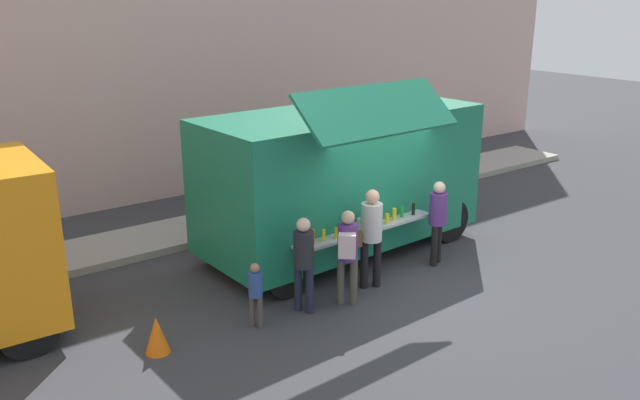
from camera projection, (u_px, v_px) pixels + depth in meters
ground_plane at (403, 280)px, 11.70m from camera, size 60.00×60.00×0.00m
curb_strip at (99, 251)px, 12.79m from camera, size 28.00×1.60×0.15m
building_behind at (67, 24)px, 15.08m from camera, size 32.00×2.40×8.48m
food_truck_main at (342, 176)px, 12.61m from camera, size 5.63×3.36×3.46m
traffic_cone_orange at (157, 335)px, 9.27m from camera, size 0.36×0.36×0.55m
trash_bin at (399, 173)px, 16.81m from camera, size 0.60×0.60×0.98m
customer_front_ordering at (371, 230)px, 11.11m from camera, size 0.57×0.40×1.78m
customer_mid_with_backpack at (347, 249)px, 10.49m from camera, size 0.49×0.51×1.62m
customer_rear_waiting at (304, 257)px, 10.26m from camera, size 0.33×0.33×1.60m
customer_extra_browsing at (438, 215)px, 12.12m from camera, size 0.33×0.33×1.62m
child_near_queue at (255, 289)px, 9.88m from camera, size 0.21×0.21×1.05m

